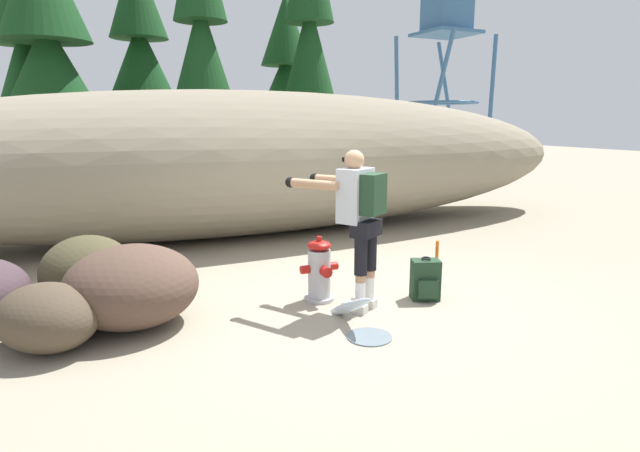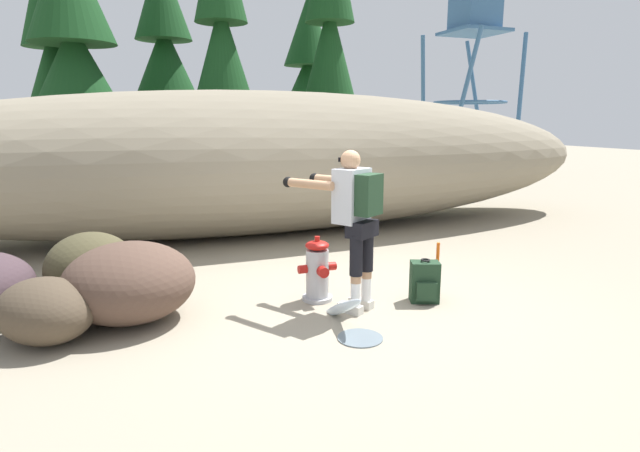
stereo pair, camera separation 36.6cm
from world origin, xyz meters
The scene contains 17 objects.
ground_plane centered at (0.00, 0.00, -0.02)m, with size 56.00×56.00×0.04m, color gray.
dirt_embankment centered at (0.00, 3.84, 1.19)m, with size 13.42×3.20×2.39m, color gray.
fire_hydrant centered at (-0.26, 0.24, 0.32)m, with size 0.42×0.38×0.71m.
hydrant_water_jet centered at (-0.26, -0.46, 0.10)m, with size 0.41×1.14×0.57m.
utility_worker centered at (-0.03, -0.14, 1.03)m, with size 0.84×1.03×1.63m.
spare_backpack centered at (0.79, -0.22, 0.22)m, with size 0.35×0.35×0.47m.
boulder_mid centered at (-2.16, 0.35, 0.39)m, with size 1.17×1.24×0.78m, color brown.
boulder_small centered at (-2.52, 0.99, 0.39)m, with size 0.91×0.93×0.77m, color #46412A.
boulder_outlier centered at (-2.86, 0.10, 0.29)m, with size 0.91×0.74×0.58m, color #4A3D2F.
pine_tree_far_left centered at (-3.47, 9.45, 3.16)m, with size 2.03×2.03×6.01m.
pine_tree_left centered at (-2.94, 8.27, 3.13)m, with size 2.83×2.83×5.95m.
pine_tree_center centered at (-0.85, 10.21, 3.58)m, with size 2.29×2.29×6.20m.
pine_tree_right centered at (0.22, 7.68, 3.63)m, with size 1.86×1.86×6.64m.
pine_tree_far_right centered at (2.93, 7.78, 3.76)m, with size 1.90×1.90×7.17m.
pine_tree_ridge_end centered at (3.42, 10.69, 3.14)m, with size 2.35×2.35×5.62m.
watchtower centered at (10.73, 12.42, 5.94)m, with size 3.54×3.54×8.06m.
survey_stake centered at (1.03, -0.09, 0.30)m, with size 0.04×0.04×0.60m, color #E55914.
Camera 1 is at (-2.48, -4.59, 1.94)m, focal length 28.90 mm.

